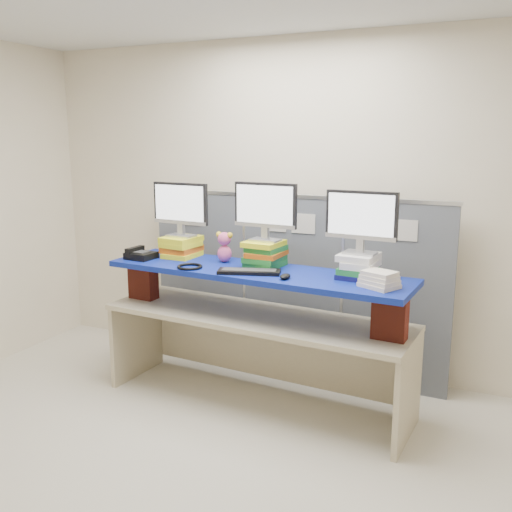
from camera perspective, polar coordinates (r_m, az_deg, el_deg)
The scene contains 18 objects.
room at distance 3.08m, azimuth -8.01°, elevation 0.71°, with size 5.00×4.00×2.80m.
cubicle_partition at distance 4.79m, azimuth 3.64°, elevation -2.92°, with size 2.60×0.06×1.53m.
desk at distance 4.27m, azimuth 0.00°, elevation -7.67°, with size 2.35×0.83×0.70m.
brick_pier_left at distance 4.68m, azimuth -11.21°, elevation -2.40°, with size 0.22×0.12×0.30m, color maroon.
brick_pier_right at distance 3.78m, azimuth 13.25°, elevation -5.94°, with size 0.22×0.12×0.30m, color maroon.
blue_board at distance 4.14m, azimuth 0.00°, elevation -1.64°, with size 2.28×0.57×0.04m, color navy.
book_stack_left at distance 4.59m, azimuth -7.46°, elevation 0.94°, with size 0.28×0.31×0.16m.
book_stack_center at distance 4.21m, azimuth 0.93°, elevation 0.23°, with size 0.28×0.31×0.19m.
book_stack_right at distance 3.94m, azimuth 10.27°, elevation -0.97°, with size 0.27×0.31×0.17m.
monitor_left at distance 4.55m, azimuth -7.57°, elevation 4.96°, with size 0.49×0.15×0.43m.
monitor_center at distance 4.15m, azimuth 0.93°, elevation 4.81°, with size 0.49×0.15×0.43m.
monitor_right at distance 3.88m, azimuth 10.48°, elevation 3.71°, with size 0.49×0.15×0.43m.
keyboard at distance 4.01m, azimuth -0.69°, elevation -1.56°, with size 0.46×0.27×0.03m.
mouse at distance 3.86m, azimuth 2.93°, elevation -2.05°, with size 0.06×0.11×0.04m, color black.
desk_phone at distance 4.58m, azimuth -11.50°, elevation 0.14°, with size 0.22×0.20×0.09m.
headset at distance 4.20m, azimuth -6.64°, elevation -1.06°, with size 0.19×0.19×0.02m, color black.
plush_toy at distance 4.36m, azimuth -3.17°, elevation 0.94°, with size 0.14×0.10×0.23m.
binder_stack at distance 3.72m, azimuth 12.23°, elevation -2.34°, with size 0.28×0.26×0.11m.
Camera 1 is at (1.62, -2.55, 1.99)m, focal length 40.00 mm.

